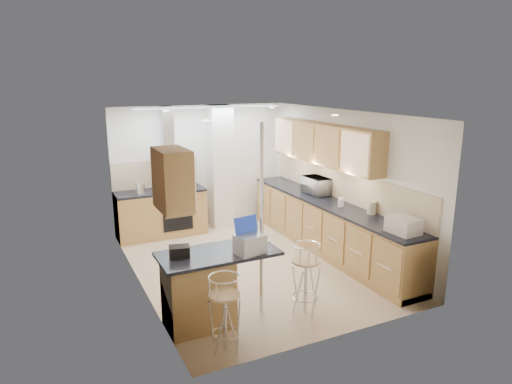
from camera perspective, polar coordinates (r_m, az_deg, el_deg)
name	(u,v)px	position (r m, az deg, el deg)	size (l,w,h in m)	color
ground	(251,265)	(7.67, -0.65, -9.11)	(4.80, 4.80, 0.00)	beige
room_shell	(259,168)	(7.68, 0.32, 2.96)	(3.64, 4.84, 2.51)	white
right_counter	(327,226)	(8.22, 8.87, -4.25)	(0.63, 4.40, 0.92)	#AC8245
back_counter	(161,213)	(9.10, -11.79, -2.58)	(1.70, 0.63, 0.92)	#AC8245
peninsula	(219,287)	(5.86, -4.66, -11.72)	(1.47, 0.72, 0.94)	#AC8245
microwave	(318,185)	(8.55, 7.72, 0.81)	(0.57, 0.39, 0.32)	silver
laptop	(250,244)	(5.58, -0.76, -6.52)	(0.34, 0.26, 0.24)	#989CA0
bag	(179,251)	(5.57, -9.57, -7.33)	(0.24, 0.18, 0.13)	black
bar_stool_near	(225,313)	(5.30, -3.94, -14.90)	(0.37, 0.37, 0.92)	tan
bar_stool_end	(306,278)	(6.10, 6.23, -10.66)	(0.39, 0.39, 0.96)	tan
jar_a	(317,188)	(8.66, 7.58, 0.51)	(0.12, 0.12, 0.18)	beige
jar_b	(306,184)	(8.99, 6.22, 0.96)	(0.11, 0.11, 0.15)	beige
jar_c	(372,208)	(7.47, 14.27, -1.91)	(0.14, 0.14, 0.20)	beige
jar_d	(341,202)	(7.78, 10.58, -1.26)	(0.10, 0.10, 0.15)	silver
bread_bin	(403,225)	(6.67, 17.95, -3.99)	(0.33, 0.42, 0.22)	beige
kettle	(140,189)	(8.72, -14.27, 0.42)	(0.16, 0.16, 0.21)	silver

